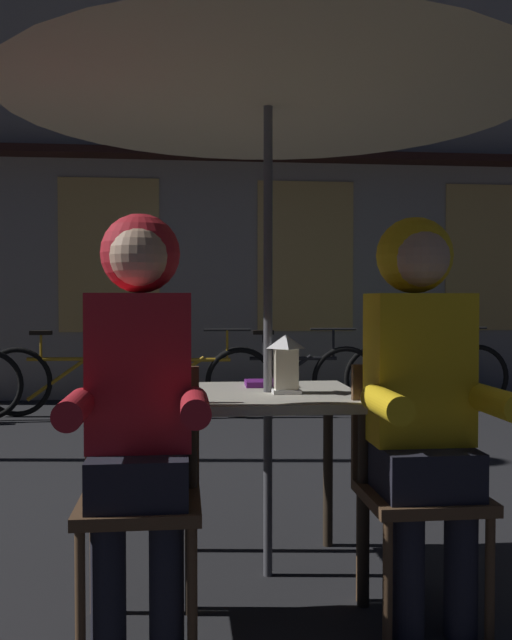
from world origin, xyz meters
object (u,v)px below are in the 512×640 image
Objects in this scene: book at (269,383)px; lantern at (286,362)px; person_left_hooded at (139,379)px; bicycle_fourth at (293,379)px; potted_plant at (442,355)px; cafe_table at (268,417)px; bicycle_third at (185,381)px; chair_left at (141,482)px; patio_umbrella at (268,58)px; bicycle_fifth at (427,376)px; person_right_hooded at (421,376)px; chair_right at (415,474)px; bicycle_second at (71,380)px.

lantern is at bearing -78.80° from book.
person_left_hooded is 4.46m from bicycle_fourth.
cafe_table is at bearing -119.16° from potted_plant.
bicycle_third is (-0.32, 3.78, -0.29)m from cafe_table.
patio_umbrella is at bearing 37.55° from chair_left.
cafe_table is at bearing 37.55° from chair_left.
potted_plant is (2.59, 0.30, 0.20)m from bicycle_third.
bicycle_fourth is at bearing 80.75° from book.
bicycle_third and bicycle_fourth have the same top height.
bicycle_third is 1.00× the size of bicycle_fifth.
person_left_hooded is 1.00× the size of person_right_hooded.
chair_right is 4.22m from bicycle_fourth.
bicycle_second is at bearing 109.92° from lantern.
bicycle_third is at bearing 100.86° from chair_right.
chair_left is at bearing -148.60° from lantern.
book is at bearing 81.84° from cafe_table.
lantern is 0.25× the size of potted_plant.
person_right_hooded reaches higher than chair_right.
bicycle_fifth is (2.01, 3.98, -0.51)m from lantern.
bicycle_fifth is (1.60, 4.37, -0.50)m from person_right_hooded.
patio_umbrella is 2.66× the size of chair_left.
bicycle_third reaches higher than book.
lantern is 0.27× the size of chair_left.
person_right_hooded is 0.83× the size of bicycle_fourth.
bicycle_second is at bearing 101.67° from person_left_hooded.
chair_left is at bearing 176.61° from person_right_hooded.
cafe_table is 0.85× the size of chair_right.
lantern is 0.17× the size of person_left_hooded.
person_right_hooded is 4.82m from bicycle_second.
patio_umbrella is 4.56m from bicycle_second.
chair_right is at bearing -111.99° from potted_plant.
lantern is at bearing -84.28° from bicycle_third.
bicycle_fourth is (1.03, 0.06, 0.00)m from bicycle_third.
person_left_hooded is at bearing -105.57° from bicycle_fourth.
person_right_hooded is at bearing 0.00° from person_left_hooded.
patio_umbrella reaches higher than person_left_hooded.
lantern is 4.49m from bicycle_fifth.
bicycle_second is 3.47m from bicycle_fifth.
person_left_hooded is at bearing -128.17° from book.
patio_umbrella is 1.37× the size of bicycle_fifth.
bicycle_third is at bearing -11.00° from bicycle_second.
lantern is 0.14× the size of bicycle_fourth.
bicycle_fifth is at bearing 59.37° from chair_left.
cafe_table is at bearing -70.76° from bicycle_second.
bicycle_fourth is at bearing 74.43° from person_left_hooded.
chair_left reaches higher than bicycle_fifth.
potted_plant reaches higher than bicycle_fourth.
bicycle_second is 1.00× the size of bicycle_third.
book is (-0.68, -3.65, 0.41)m from bicycle_fourth.
potted_plant is at bearing 58.22° from chair_left.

